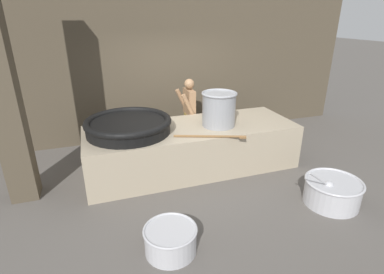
# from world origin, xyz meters

# --- Properties ---
(ground_plane) EXTENTS (60.00, 60.00, 0.00)m
(ground_plane) POSITION_xyz_m (0.00, 0.00, 0.00)
(ground_plane) COLOR #56514C
(back_wall) EXTENTS (9.59, 0.24, 4.23)m
(back_wall) POSITION_xyz_m (0.00, 1.96, 2.12)
(back_wall) COLOR #4C4233
(back_wall) RESTS_ON ground_plane
(hearth_platform) EXTENTS (3.98, 1.42, 0.85)m
(hearth_platform) POSITION_xyz_m (0.00, 0.00, 0.43)
(hearth_platform) COLOR tan
(hearth_platform) RESTS_ON ground_plane
(giant_wok_near) EXTENTS (1.54, 1.54, 0.27)m
(giant_wok_near) POSITION_xyz_m (-1.17, 0.07, 1.00)
(giant_wok_near) COLOR black
(giant_wok_near) RESTS_ON hearth_platform
(stock_pot) EXTENTS (0.66, 0.66, 0.64)m
(stock_pot) POSITION_xyz_m (0.50, -0.10, 1.19)
(stock_pot) COLOR gray
(stock_pot) RESTS_ON hearth_platform
(stirring_paddle) EXTENTS (1.19, 0.50, 0.04)m
(stirring_paddle) POSITION_xyz_m (0.17, -0.63, 0.87)
(stirring_paddle) COLOR brown
(stirring_paddle) RESTS_ON hearth_platform
(cook) EXTENTS (0.36, 0.56, 1.56)m
(cook) POSITION_xyz_m (0.26, 0.97, 0.84)
(cook) COLOR #9E7551
(cook) RESTS_ON ground_plane
(prep_bowl_vegetables) EXTENTS (1.13, 0.89, 0.77)m
(prep_bowl_vegetables) POSITION_xyz_m (1.70, -1.90, 0.23)
(prep_bowl_vegetables) COLOR #B7B7BC
(prep_bowl_vegetables) RESTS_ON ground_plane
(prep_bowl_meat) EXTENTS (0.69, 0.69, 0.35)m
(prep_bowl_meat) POSITION_xyz_m (-1.00, -2.08, 0.19)
(prep_bowl_meat) COLOR #B7B7BC
(prep_bowl_meat) RESTS_ON ground_plane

